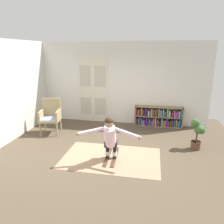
# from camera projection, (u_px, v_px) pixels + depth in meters

# --- Properties ---
(ground_plane) EXTENTS (7.20, 7.20, 0.00)m
(ground_plane) POSITION_uv_depth(u_px,v_px,m) (107.00, 153.00, 5.61)
(ground_plane) COLOR brown
(back_wall) EXTENTS (6.00, 0.10, 2.90)m
(back_wall) POSITION_uv_depth(u_px,v_px,m) (122.00, 83.00, 7.66)
(back_wall) COLOR silver
(back_wall) RESTS_ON ground
(side_wall_left) EXTENTS (0.10, 6.00, 2.90)m
(side_wall_left) POSITION_uv_depth(u_px,v_px,m) (8.00, 92.00, 6.14)
(side_wall_left) COLOR silver
(side_wall_left) RESTS_ON ground
(double_door) EXTENTS (1.22, 0.05, 2.45)m
(double_door) POSITION_uv_depth(u_px,v_px,m) (93.00, 89.00, 7.87)
(double_door) COLOR beige
(double_door) RESTS_ON ground
(rug) EXTENTS (2.40, 1.53, 0.01)m
(rug) POSITION_uv_depth(u_px,v_px,m) (111.00, 158.00, 5.36)
(rug) COLOR #A47F62
(rug) RESTS_ON ground
(bookshelf) EXTENTS (1.66, 0.30, 0.71)m
(bookshelf) POSITION_uv_depth(u_px,v_px,m) (158.00, 117.00, 7.53)
(bookshelf) COLOR olive
(bookshelf) RESTS_ON ground
(wicker_chair) EXTENTS (0.71, 0.71, 1.10)m
(wicker_chair) POSITION_uv_depth(u_px,v_px,m) (51.00, 115.00, 6.90)
(wicker_chair) COLOR tan
(wicker_chair) RESTS_ON ground
(potted_plant) EXTENTS (0.38, 0.36, 0.84)m
(potted_plant) POSITION_uv_depth(u_px,v_px,m) (197.00, 131.00, 5.75)
(potted_plant) COLOR brown
(potted_plant) RESTS_ON ground
(skis_pair) EXTENTS (0.31, 0.98, 0.07)m
(skis_pair) POSITION_uv_depth(u_px,v_px,m) (111.00, 156.00, 5.38)
(skis_pair) COLOR #4A3525
(skis_pair) RESTS_ON rug
(person_skier) EXTENTS (1.48, 0.58, 1.08)m
(person_skier) POSITION_uv_depth(u_px,v_px,m) (110.00, 135.00, 5.02)
(person_skier) COLOR white
(person_skier) RESTS_ON skis_pair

